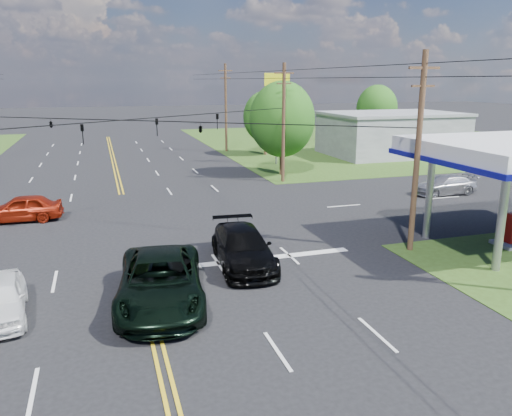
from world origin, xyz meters
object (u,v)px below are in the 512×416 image
object	(u,v)px
pole_se	(418,151)
pickup_dkgreen	(161,281)
tree_far_r	(377,108)
tree_right_b	(265,117)
tree_right_a	(282,119)
retail_ne	(391,135)
suv_black	(243,247)
pole_right_far	(226,107)
pole_ne	(284,122)

from	to	relation	value
pole_se	pickup_dkgreen	size ratio (longest dim) A/B	1.42
tree_far_r	pickup_dkgreen	size ratio (longest dim) A/B	1.14
tree_right_b	tree_far_r	bearing A→B (deg)	18.92
tree_right_a	tree_far_r	world-z (taller)	tree_right_a
retail_ne	tree_right_b	distance (m)	14.22
tree_right_a	pickup_dkgreen	distance (m)	27.39
tree_right_a	suv_black	bearing A→B (deg)	-114.75
pole_right_far	pickup_dkgreen	distance (m)	41.65
pole_ne	pole_right_far	bearing A→B (deg)	90.00
retail_ne	pole_ne	size ratio (longest dim) A/B	1.47
pole_ne	pickup_dkgreen	distance (m)	24.34
retail_ne	tree_far_r	world-z (taller)	tree_far_r
pickup_dkgreen	retail_ne	bearing A→B (deg)	54.54
pole_ne	tree_right_a	world-z (taller)	pole_ne
retail_ne	tree_right_b	size ratio (longest dim) A/B	1.98
tree_right_b	tree_far_r	size ratio (longest dim) A/B	0.93
pole_se	tree_far_r	xyz separation A→B (m)	(21.00, 39.00, -0.37)
pole_se	pole_ne	world-z (taller)	same
retail_ne	pole_se	size ratio (longest dim) A/B	1.47
pole_ne	suv_black	size ratio (longest dim) A/B	1.64
pole_ne	tree_far_r	world-z (taller)	pole_ne
pole_right_far	tree_right_b	bearing A→B (deg)	-48.81
suv_black	pole_se	bearing A→B (deg)	1.50
pole_ne	tree_far_r	distance (m)	29.70
pole_se	suv_black	bearing A→B (deg)	176.61
pole_se	suv_black	world-z (taller)	pole_se
tree_right_a	tree_right_b	world-z (taller)	tree_right_a
tree_right_a	retail_ne	bearing A→B (deg)	26.57
pole_se	suv_black	distance (m)	9.39
pole_ne	tree_right_a	distance (m)	3.16
retail_ne	tree_right_b	xyz separation A→B (m)	(-13.50, 4.00, 2.02)
retail_ne	suv_black	size ratio (longest dim) A/B	2.42
pole_se	pole_right_far	size ratio (longest dim) A/B	0.95
pole_ne	tree_right_b	xyz separation A→B (m)	(3.50, 15.00, -0.70)
pole_ne	tree_right_b	bearing A→B (deg)	76.87
pole_ne	pole_se	bearing A→B (deg)	-90.00
tree_right_a	tree_far_r	size ratio (longest dim) A/B	1.07
pole_right_far	suv_black	world-z (taller)	pole_right_far
pole_right_far	tree_right_a	world-z (taller)	pole_right_far
tree_right_a	pickup_dkgreen	world-z (taller)	tree_right_a
retail_ne	tree_right_a	bearing A→B (deg)	-153.43
pole_right_far	tree_far_r	world-z (taller)	pole_right_far
retail_ne	tree_right_a	distance (m)	18.09
pole_ne	retail_ne	bearing A→B (deg)	32.91
pickup_dkgreen	pole_ne	bearing A→B (deg)	66.29
retail_ne	tree_right_a	world-z (taller)	tree_right_a
pole_ne	tree_right_b	world-z (taller)	pole_ne
pole_ne	tree_right_b	size ratio (longest dim) A/B	1.34
tree_right_a	suv_black	size ratio (longest dim) A/B	1.41
tree_far_r	suv_black	bearing A→B (deg)	-127.41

